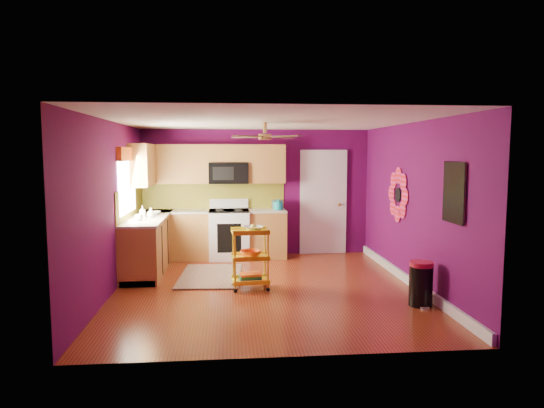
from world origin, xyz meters
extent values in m
plane|color=maroon|center=(0.00, 0.00, 0.00)|extent=(5.00, 5.00, 0.00)
cube|color=#540949|center=(0.00, 2.50, 1.25)|extent=(4.50, 0.04, 2.50)
cube|color=#540949|center=(0.00, -2.50, 1.25)|extent=(4.50, 0.04, 2.50)
cube|color=#540949|center=(-2.25, 0.00, 1.25)|extent=(0.04, 5.00, 2.50)
cube|color=#540949|center=(2.25, 0.00, 1.25)|extent=(0.04, 5.00, 2.50)
cube|color=silver|center=(0.00, 0.00, 2.50)|extent=(4.50, 5.00, 0.04)
cube|color=white|center=(2.22, 0.00, 0.07)|extent=(0.05, 4.90, 0.14)
cube|color=#935F28|center=(-1.95, 1.35, 0.45)|extent=(0.60, 2.30, 0.90)
cube|color=#935F28|center=(-0.85, 2.20, 0.45)|extent=(2.80, 0.60, 0.90)
cube|color=beige|center=(-1.95, 1.35, 0.92)|extent=(0.63, 2.30, 0.04)
cube|color=beige|center=(-0.85, 2.20, 0.92)|extent=(2.80, 0.63, 0.04)
cube|color=black|center=(-1.95, 1.35, 0.05)|extent=(0.54, 2.30, 0.10)
cube|color=black|center=(-0.85, 2.20, 0.05)|extent=(2.80, 0.54, 0.10)
cube|color=white|center=(-0.55, 2.17, 0.46)|extent=(0.76, 0.66, 0.92)
cube|color=black|center=(-0.55, 2.17, 0.93)|extent=(0.76, 0.62, 0.03)
cube|color=white|center=(-0.55, 2.45, 1.04)|extent=(0.76, 0.06, 0.18)
cube|color=black|center=(-0.55, 1.84, 0.45)|extent=(0.45, 0.02, 0.55)
cube|color=#935F28|center=(-1.59, 2.33, 1.83)|extent=(1.32, 0.33, 0.75)
cube|color=#935F28|center=(0.19, 2.33, 1.83)|extent=(0.72, 0.33, 0.75)
cube|color=#935F28|center=(-0.55, 2.33, 2.03)|extent=(0.76, 0.33, 0.34)
cube|color=#935F28|center=(-2.08, 1.85, 1.83)|extent=(0.33, 1.30, 0.75)
cube|color=black|center=(-0.55, 2.30, 1.65)|extent=(0.76, 0.38, 0.40)
cube|color=#646616|center=(-0.85, 2.49, 1.20)|extent=(2.80, 0.01, 0.51)
cube|color=#646616|center=(-2.24, 1.35, 1.20)|extent=(0.01, 2.30, 0.51)
cube|color=white|center=(-2.23, 1.05, 1.55)|extent=(0.03, 1.20, 1.00)
cube|color=orange|center=(-2.20, 1.05, 2.02)|extent=(0.08, 1.35, 0.22)
cube|color=white|center=(1.35, 2.48, 1.02)|extent=(0.85, 0.04, 2.05)
cube|color=white|center=(1.35, 2.46, 1.02)|extent=(0.95, 0.02, 2.15)
sphere|color=#BF8C3F|center=(1.67, 2.42, 1.00)|extent=(0.07, 0.07, 0.07)
cylinder|color=black|center=(2.23, 0.60, 1.35)|extent=(0.01, 0.24, 0.24)
cube|color=teal|center=(2.23, -1.40, 1.55)|extent=(0.03, 0.52, 0.72)
cube|color=black|center=(2.21, -1.40, 1.55)|extent=(0.01, 0.56, 0.76)
cylinder|color=#BF8C3F|center=(0.00, 0.20, 2.42)|extent=(0.06, 0.06, 0.16)
cylinder|color=#BF8C3F|center=(0.00, 0.20, 2.28)|extent=(0.20, 0.20, 0.08)
cube|color=#4C2D19|center=(0.27, 0.47, 2.28)|extent=(0.47, 0.47, 0.01)
cube|color=#4C2D19|center=(-0.27, 0.47, 2.28)|extent=(0.47, 0.47, 0.01)
cube|color=#4C2D19|center=(-0.27, -0.07, 2.28)|extent=(0.47, 0.47, 0.01)
cube|color=#4C2D19|center=(0.27, -0.07, 2.28)|extent=(0.47, 0.47, 0.01)
cube|color=black|center=(-0.87, 0.77, 0.01)|extent=(1.07, 1.65, 0.02)
cylinder|color=yellow|center=(-0.47, -0.20, 0.46)|extent=(0.02, 0.02, 0.84)
cylinder|color=yellow|center=(0.02, -0.17, 0.46)|extent=(0.02, 0.02, 0.84)
cylinder|color=yellow|center=(-0.49, 0.13, 0.46)|extent=(0.02, 0.02, 0.84)
cylinder|color=yellow|center=(-0.01, 0.17, 0.46)|extent=(0.02, 0.02, 0.84)
sphere|color=black|center=(-0.47, -0.20, 0.03)|extent=(0.06, 0.06, 0.06)
sphere|color=black|center=(0.02, -0.17, 0.03)|extent=(0.06, 0.06, 0.06)
sphere|color=black|center=(-0.49, 0.13, 0.03)|extent=(0.06, 0.06, 0.06)
sphere|color=black|center=(-0.01, 0.17, 0.03)|extent=(0.06, 0.06, 0.06)
cube|color=yellow|center=(-0.24, -0.02, 0.86)|extent=(0.57, 0.43, 0.03)
cube|color=yellow|center=(-0.24, -0.02, 0.48)|extent=(0.57, 0.43, 0.03)
cube|color=yellow|center=(-0.24, -0.02, 0.12)|extent=(0.57, 0.43, 0.03)
imported|color=beige|center=(-0.19, -0.01, 0.92)|extent=(0.32, 0.32, 0.07)
sphere|color=yellow|center=(-0.19, -0.01, 0.94)|extent=(0.10, 0.10, 0.10)
imported|color=orange|center=(-0.24, -0.02, 0.54)|extent=(0.33, 0.33, 0.10)
cube|color=navy|center=(-0.24, -0.02, 0.15)|extent=(0.33, 0.26, 0.04)
cube|color=#267233|center=(-0.24, -0.02, 0.19)|extent=(0.33, 0.26, 0.03)
cube|color=orange|center=(-0.24, -0.02, 0.22)|extent=(0.33, 0.26, 0.03)
cylinder|color=black|center=(1.99, -1.02, 0.27)|extent=(0.37, 0.37, 0.53)
cylinder|color=#AE1830|center=(1.99, -1.02, 0.57)|extent=(0.31, 0.31, 0.06)
cube|color=beige|center=(1.99, -1.18, 0.01)|extent=(0.12, 0.07, 0.03)
cylinder|color=teal|center=(0.40, 2.15, 1.02)|extent=(0.18, 0.18, 0.16)
sphere|color=teal|center=(0.40, 2.15, 1.12)|extent=(0.06, 0.06, 0.06)
cube|color=beige|center=(0.40, 2.28, 1.03)|extent=(0.22, 0.15, 0.18)
imported|color=#EA3F72|center=(-2.02, 1.25, 1.04)|extent=(0.09, 0.09, 0.19)
imported|color=white|center=(-1.88, 1.21, 1.02)|extent=(0.13, 0.13, 0.17)
imported|color=white|center=(-1.89, 1.62, 0.97)|extent=(0.23, 0.23, 0.06)
imported|color=white|center=(-2.01, 0.85, 0.99)|extent=(0.13, 0.13, 0.10)
camera|label=1|loc=(-0.56, -7.14, 2.03)|focal=32.00mm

